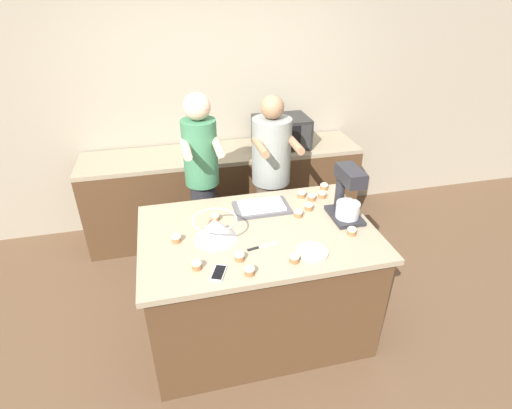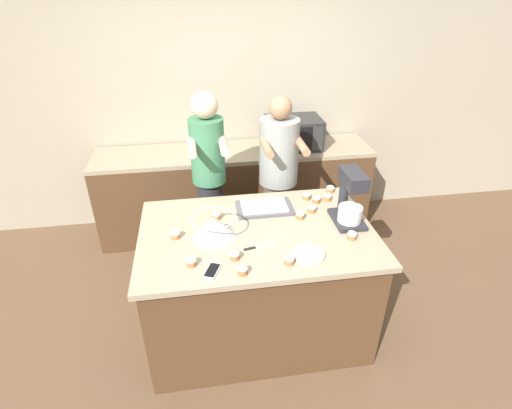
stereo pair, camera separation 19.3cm
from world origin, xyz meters
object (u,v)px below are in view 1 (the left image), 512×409
(cupcake_2, at_px, (250,270))
(cupcake_5, at_px, (312,197))
(person_right, at_px, (271,183))
(small_plate, at_px, (312,252))
(cupcake_3, at_px, (176,238))
(cell_phone, at_px, (219,273))
(cupcake_7, at_px, (298,213))
(cupcake_10, at_px, (240,256))
(cupcake_12, at_px, (322,194))
(cupcake_0, at_px, (309,206))
(person_left, at_px, (203,185))
(mixing_bowl, at_px, (215,228))
(knife, at_px, (261,247))
(cupcake_9, at_px, (352,231))
(cupcake_8, at_px, (197,264))
(baking_tray, at_px, (262,207))
(microwave_oven, at_px, (281,132))
(cupcake_1, at_px, (324,186))
(cupcake_6, at_px, (295,258))
(cupcake_11, at_px, (215,217))
(cupcake_4, at_px, (302,194))
(stand_mixer, at_px, (347,197))

(cupcake_2, distance_m, cupcake_5, 1.02)
(person_right, bearing_deg, small_plate, -91.80)
(person_right, relative_size, cupcake_3, 25.70)
(cell_phone, distance_m, small_plate, 0.61)
(cupcake_3, distance_m, cupcake_7, 0.90)
(cupcake_7, distance_m, cupcake_10, 0.66)
(cupcake_12, bearing_deg, cupcake_5, -167.43)
(cupcake_0, height_order, cupcake_2, same)
(person_right, xyz_separation_m, cupcake_0, (0.13, -0.59, 0.09))
(cupcake_10, bearing_deg, person_left, 95.31)
(mixing_bowl, bearing_deg, knife, -31.76)
(cupcake_9, bearing_deg, cupcake_3, 170.66)
(cupcake_5, relative_size, cupcake_12, 1.00)
(mixing_bowl, xyz_separation_m, cupcake_8, (-0.16, -0.29, -0.05))
(baking_tray, xyz_separation_m, cupcake_5, (0.42, 0.04, 0.01))
(cupcake_5, bearing_deg, microwave_oven, 85.38)
(baking_tray, height_order, microwave_oven, microwave_oven)
(cupcake_8, bearing_deg, cupcake_5, 33.10)
(cupcake_3, bearing_deg, cupcake_1, 20.86)
(knife, distance_m, cupcake_3, 0.56)
(microwave_oven, relative_size, cupcake_8, 8.50)
(cupcake_3, bearing_deg, mixing_bowl, -4.85)
(cupcake_3, bearing_deg, person_right, 42.11)
(small_plate, bearing_deg, cupcake_6, -157.26)
(person_right, height_order, cupcake_1, person_right)
(cupcake_12, bearing_deg, cupcake_2, -134.58)
(mixing_bowl, height_order, cupcake_8, mixing_bowl)
(baking_tray, distance_m, microwave_oven, 1.31)
(cupcake_8, bearing_deg, cupcake_11, 70.06)
(cupcake_11, bearing_deg, knife, -58.55)
(cupcake_3, distance_m, cupcake_4, 1.08)
(stand_mixer, xyz_separation_m, cupcake_12, (-0.05, 0.32, -0.14))
(cupcake_3, height_order, cupcake_10, same)
(mixing_bowl, relative_size, cupcake_7, 4.70)
(person_left, bearing_deg, cupcake_9, -47.33)
(cupcake_8, bearing_deg, cupcake_12, 31.52)
(small_plate, xyz_separation_m, cupcake_4, (0.18, 0.72, 0.02))
(microwave_oven, height_order, cupcake_2, microwave_oven)
(person_right, relative_size, cupcake_6, 25.70)
(cupcake_12, bearing_deg, cupcake_4, 164.25)
(stand_mixer, bearing_deg, knife, -162.75)
(cell_phone, xyz_separation_m, cupcake_9, (0.95, 0.20, 0.02))
(cupcake_7, bearing_deg, cupcake_3, -172.59)
(small_plate, xyz_separation_m, knife, (-0.30, 0.14, -0.01))
(cupcake_3, bearing_deg, cell_phone, -60.31)
(baking_tray, bearing_deg, knife, -104.73)
(person_left, xyz_separation_m, cupcake_0, (0.73, -0.59, 0.03))
(cupcake_2, bearing_deg, cupcake_10, 101.35)
(baking_tray, height_order, cupcake_1, cupcake_1)
(cupcake_7, bearing_deg, cupcake_9, -47.94)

